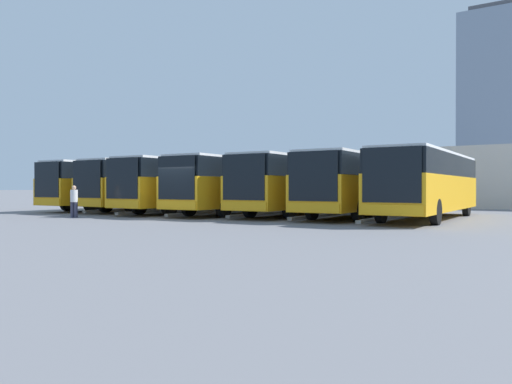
{
  "coord_description": "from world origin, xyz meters",
  "views": [
    {
      "loc": [
        -16.23,
        18.22,
        1.51
      ],
      "look_at": [
        -0.55,
        -6.15,
        1.26
      ],
      "focal_mm": 35.0,
      "sensor_mm": 36.0,
      "label": 1
    }
  ],
  "objects": [
    {
      "name": "bus_6",
      "position": [
        10.25,
        -5.98,
        1.78
      ],
      "size": [
        2.79,
        12.4,
        3.17
      ],
      "rotation": [
        0.0,
        0.0,
        0.02
      ],
      "color": "orange",
      "rests_on": "ground_plane"
    },
    {
      "name": "bus_0",
      "position": [
        -10.26,
        -6.4,
        1.78
      ],
      "size": [
        2.79,
        12.4,
        3.17
      ],
      "rotation": [
        0.0,
        0.0,
        0.02
      ],
      "color": "orange",
      "rests_on": "ground_plane"
    },
    {
      "name": "bus_4",
      "position": [
        3.42,
        -5.6,
        1.78
      ],
      "size": [
        2.79,
        12.4,
        3.17
      ],
      "rotation": [
        0.0,
        0.0,
        0.02
      ],
      "color": "orange",
      "rests_on": "ground_plane"
    },
    {
      "name": "curb_divider_5",
      "position": [
        8.55,
        -4.31,
        0.07
      ],
      "size": [
        0.37,
        6.22,
        0.15
      ],
      "primitive_type": "cube",
      "rotation": [
        0.0,
        0.0,
        0.02
      ],
      "color": "#B2B2AD",
      "rests_on": "ground_plane"
    },
    {
      "name": "curb_divider_4",
      "position": [
        5.13,
        -3.77,
        0.07
      ],
      "size": [
        0.37,
        6.22,
        0.15
      ],
      "primitive_type": "cube",
      "rotation": [
        0.0,
        0.0,
        0.02
      ],
      "color": "#B2B2AD",
      "rests_on": "ground_plane"
    },
    {
      "name": "station_building",
      "position": [
        0.0,
        -25.57,
        2.29
      ],
      "size": [
        35.43,
        14.32,
        4.53
      ],
      "color": "beige",
      "rests_on": "ground_plane"
    },
    {
      "name": "office_tower",
      "position": [
        7.46,
        -171.76,
        31.05
      ],
      "size": [
        21.74,
        21.74,
        63.31
      ],
      "color": "#7F8EA3",
      "rests_on": "ground_plane"
    },
    {
      "name": "bus_3",
      "position": [
        -0.0,
        -5.9,
        1.78
      ],
      "size": [
        2.79,
        12.4,
        3.17
      ],
      "rotation": [
        0.0,
        0.0,
        0.02
      ],
      "color": "orange",
      "rests_on": "ground_plane"
    },
    {
      "name": "bus_1",
      "position": [
        -6.84,
        -6.7,
        1.78
      ],
      "size": [
        2.79,
        12.4,
        3.17
      ],
      "rotation": [
        0.0,
        0.0,
        0.02
      ],
      "color": "orange",
      "rests_on": "ground_plane"
    },
    {
      "name": "bus_2",
      "position": [
        -3.42,
        -6.59,
        1.78
      ],
      "size": [
        2.79,
        12.4,
        3.17
      ],
      "rotation": [
        0.0,
        0.0,
        0.02
      ],
      "color": "orange",
      "rests_on": "ground_plane"
    },
    {
      "name": "ground_plane",
      "position": [
        0.0,
        0.0,
        0.0
      ],
      "size": [
        600.0,
        600.0,
        0.0
      ],
      "primitive_type": "plane",
      "color": "slate"
    },
    {
      "name": "pedestrian",
      "position": [
        5.11,
        2.04,
        0.87
      ],
      "size": [
        0.47,
        0.47,
        1.62
      ],
      "rotation": [
        0.0,
        0.0,
        0.39
      ],
      "color": "#38384C",
      "rests_on": "ground_plane"
    },
    {
      "name": "curb_divider_2",
      "position": [
        -1.71,
        -4.76,
        0.07
      ],
      "size": [
        0.37,
        6.22,
        0.15
      ],
      "primitive_type": "cube",
      "rotation": [
        0.0,
        0.0,
        0.02
      ],
      "color": "#B2B2AD",
      "rests_on": "ground_plane"
    },
    {
      "name": "curb_divider_3",
      "position": [
        1.71,
        -4.07,
        0.07
      ],
      "size": [
        0.37,
        6.22,
        0.15
      ],
      "primitive_type": "cube",
      "rotation": [
        0.0,
        0.0,
        0.02
      ],
      "color": "#B2B2AD",
      "rests_on": "ground_plane"
    },
    {
      "name": "curb_divider_1",
      "position": [
        -5.13,
        -4.87,
        0.07
      ],
      "size": [
        0.37,
        6.22,
        0.15
      ],
      "primitive_type": "cube",
      "rotation": [
        0.0,
        0.0,
        0.02
      ],
      "color": "#B2B2AD",
      "rests_on": "ground_plane"
    },
    {
      "name": "curb_divider_0",
      "position": [
        -8.55,
        -4.57,
        0.07
      ],
      "size": [
        0.37,
        6.22,
        0.15
      ],
      "primitive_type": "cube",
      "rotation": [
        0.0,
        0.0,
        0.02
      ],
      "color": "#B2B2AD",
      "rests_on": "ground_plane"
    },
    {
      "name": "bus_5",
      "position": [
        6.84,
        -6.13,
        1.78
      ],
      "size": [
        2.79,
        12.4,
        3.17
      ],
      "rotation": [
        0.0,
        0.0,
        0.02
      ],
      "color": "orange",
      "rests_on": "ground_plane"
    }
  ]
}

